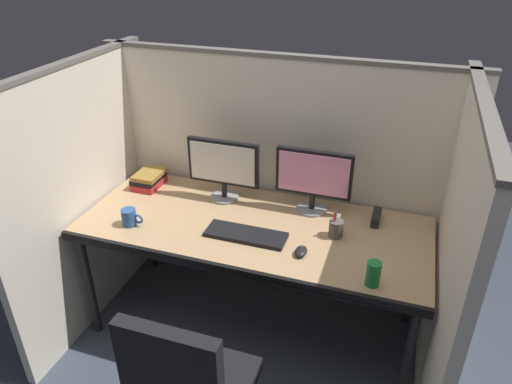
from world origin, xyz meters
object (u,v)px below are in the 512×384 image
book_stack (149,179)px  soda_can (373,273)px  pen_cup (336,228)px  keyboard_main (247,235)px  red_stapler (376,217)px  desk (252,234)px  coffee_mug (130,217)px  monitor_left (223,166)px  computer_mouse (301,251)px  monitor_right (314,177)px

book_stack → soda_can: 1.54m
pen_cup → soda_can: pen_cup is taller
keyboard_main → book_stack: size_ratio=1.95×
red_stapler → keyboard_main: bearing=-149.9°
desk → soda_can: (0.68, -0.28, 0.11)m
coffee_mug → monitor_left: bearing=48.9°
red_stapler → monitor_left: bearing=-178.4°
monitor_left → computer_mouse: size_ratio=4.48×
monitor_left → red_stapler: monitor_left is taller
desk → coffee_mug: size_ratio=15.08×
desk → book_stack: (-0.77, 0.24, 0.10)m
computer_mouse → coffee_mug: 0.95m
desk → red_stapler: 0.69m
desk → book_stack: size_ratio=8.64×
monitor_right → keyboard_main: 0.50m
monitor_right → coffee_mug: size_ratio=3.41×
keyboard_main → book_stack: book_stack is taller
monitor_right → soda_can: 0.70m
pen_cup → keyboard_main: bearing=-161.2°
keyboard_main → red_stapler: size_ratio=2.87×
monitor_right → keyboard_main: size_ratio=1.00×
monitor_left → soda_can: size_ratio=3.52×
monitor_left → monitor_right: size_ratio=1.00×
monitor_left → book_stack: 0.54m
soda_can → monitor_left: bearing=150.9°
monitor_right → soda_can: monitor_right is taller
coffee_mug → book_stack: coffee_mug is taller
computer_mouse → coffee_mug: coffee_mug is taller
desk → pen_cup: size_ratio=12.10×
keyboard_main → red_stapler: bearing=30.1°
computer_mouse → pen_cup: bearing=57.6°
book_stack → soda_can: (1.44, -0.52, 0.01)m
red_stapler → book_stack: book_stack is taller
monitor_right → soda_can: bearing=-53.6°
keyboard_main → coffee_mug: coffee_mug is taller
keyboard_main → soda_can: bearing=-15.0°
soda_can → pen_cup: bearing=124.6°
monitor_right → pen_cup: size_ratio=2.74×
desk → monitor_right: size_ratio=4.42×
keyboard_main → pen_cup: size_ratio=2.74×
computer_mouse → red_stapler: size_ratio=0.64×
pen_cup → coffee_mug: (-1.09, -0.25, -0.00)m
soda_can → book_stack: bearing=160.1°
monitor_right → book_stack: bearing=-178.5°
pen_cup → monitor_left: bearing=164.9°
computer_mouse → desk: bearing=152.0°
desk → pen_cup: 0.46m
pen_cup → soda_can: (0.23, -0.33, 0.01)m
coffee_mug → book_stack: 0.46m
monitor_left → book_stack: (-0.51, 0.00, -0.17)m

